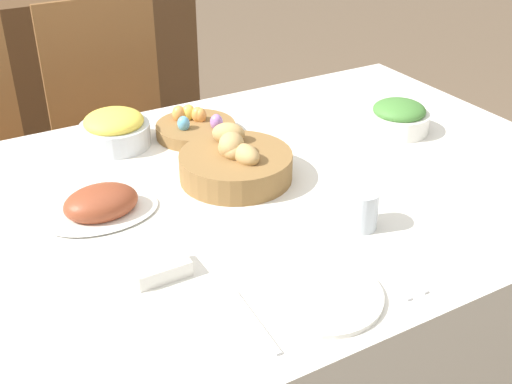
% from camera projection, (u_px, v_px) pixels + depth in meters
% --- Properties ---
extents(dining_table, '(1.82, 1.14, 0.75)m').
position_uv_depth(dining_table, '(235.00, 315.00, 1.71)').
color(dining_table, silver).
rests_on(dining_table, ground).
extents(chair_far_center, '(0.42, 0.42, 1.00)m').
position_uv_depth(chair_far_center, '(119.00, 135.00, 2.33)').
color(chair_far_center, brown).
rests_on(chair_far_center, ground).
extents(sideboard, '(1.21, 0.44, 0.86)m').
position_uv_depth(sideboard, '(65.00, 83.00, 3.08)').
color(sideboard, brown).
rests_on(sideboard, ground).
extents(bread_basket, '(0.28, 0.28, 0.12)m').
position_uv_depth(bread_basket, '(235.00, 162.00, 1.56)').
color(bread_basket, olive).
rests_on(bread_basket, dining_table).
extents(egg_basket, '(0.22, 0.22, 0.08)m').
position_uv_depth(egg_basket, '(195.00, 127.00, 1.79)').
color(egg_basket, olive).
rests_on(egg_basket, dining_table).
extents(ham_platter, '(0.26, 0.18, 0.07)m').
position_uv_depth(ham_platter, '(101.00, 205.00, 1.43)').
color(ham_platter, white).
rests_on(ham_platter, dining_table).
extents(green_salad_bowl, '(0.17, 0.17, 0.09)m').
position_uv_depth(green_salad_bowl, '(398.00, 117.00, 1.81)').
color(green_salad_bowl, white).
rests_on(green_salad_bowl, dining_table).
extents(pineapple_bowl, '(0.19, 0.19, 0.10)m').
position_uv_depth(pineapple_bowl, '(115.00, 129.00, 1.72)').
color(pineapple_bowl, silver).
rests_on(pineapple_bowl, dining_table).
extents(dinner_plate, '(0.23, 0.23, 0.01)m').
position_uv_depth(dinner_plate, '(321.00, 295.00, 1.18)').
color(dinner_plate, white).
rests_on(dinner_plate, dining_table).
extents(fork, '(0.02, 0.18, 0.00)m').
position_uv_depth(fork, '(255.00, 321.00, 1.12)').
color(fork, silver).
rests_on(fork, dining_table).
extents(knife, '(0.02, 0.18, 0.00)m').
position_uv_depth(knife, '(381.00, 273.00, 1.24)').
color(knife, silver).
rests_on(knife, dining_table).
extents(spoon, '(0.02, 0.18, 0.00)m').
position_uv_depth(spoon, '(392.00, 269.00, 1.26)').
color(spoon, silver).
rests_on(spoon, dining_table).
extents(drinking_cup, '(0.07, 0.07, 0.09)m').
position_uv_depth(drinking_cup, '(361.00, 209.00, 1.37)').
color(drinking_cup, silver).
rests_on(drinking_cup, dining_table).
extents(butter_dish, '(0.11, 0.07, 0.03)m').
position_uv_depth(butter_dish, '(160.00, 268.00, 1.24)').
color(butter_dish, white).
rests_on(butter_dish, dining_table).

